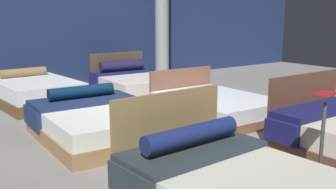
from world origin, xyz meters
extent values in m
cube|color=gray|center=(0.00, 0.00, -0.01)|extent=(18.00, 18.00, 0.02)
cube|color=navy|center=(0.00, 4.73, 1.75)|extent=(18.00, 0.06, 3.50)
cube|color=silver|center=(-1.16, -2.73, 0.30)|extent=(1.58, 2.04, 0.27)
cube|color=olive|center=(-1.21, -1.72, 0.51)|extent=(1.45, 0.11, 1.01)
cube|color=#293439|center=(-1.19, -2.10, 0.46)|extent=(1.56, 0.79, 0.05)
cube|color=#293439|center=(-1.96, -2.14, 0.29)|extent=(0.09, 0.72, 0.28)
cube|color=#293439|center=(-0.42, -2.07, 0.29)|extent=(0.09, 0.72, 0.28)
cylinder|color=navy|center=(-1.19, -2.08, 0.62)|extent=(1.18, 0.25, 0.19)
cube|color=brown|center=(1.23, -1.71, 0.50)|extent=(1.56, 0.04, 0.99)
cube|color=#19194E|center=(1.23, -1.99, 0.52)|extent=(1.64, 0.50, 0.09)
cube|color=#19194E|center=(0.39, -1.99, 0.33)|extent=(0.09, 0.50, 0.28)
cube|color=#9A734B|center=(-1.16, 0.09, 0.11)|extent=(1.70, 2.11, 0.21)
cube|color=white|center=(-1.16, 0.09, 0.33)|extent=(1.63, 2.04, 0.23)
cube|color=navy|center=(-1.14, 0.71, 0.47)|extent=(1.62, 0.82, 0.06)
cube|color=navy|center=(-1.94, 0.74, 0.30)|extent=(0.09, 0.75, 0.28)
cube|color=navy|center=(-0.33, 0.67, 0.30)|extent=(0.09, 0.75, 0.28)
cylinder|color=#08213E|center=(-1.14, 0.76, 0.61)|extent=(1.07, 0.23, 0.19)
cube|color=brown|center=(1.14, 0.02, 0.08)|extent=(1.63, 2.17, 0.15)
cube|color=silver|center=(1.14, 0.02, 0.26)|extent=(1.57, 2.11, 0.23)
cube|color=brown|center=(1.16, 1.09, 0.38)|extent=(1.50, 0.07, 0.76)
cube|color=brown|center=(-1.19, 2.91, 0.11)|extent=(1.56, 2.05, 0.22)
cube|color=white|center=(-1.19, 2.91, 0.36)|extent=(1.49, 1.99, 0.28)
cylinder|color=olive|center=(-1.23, 3.57, 0.59)|extent=(0.98, 0.24, 0.18)
cube|color=brown|center=(1.15, 2.83, 0.06)|extent=(1.65, 1.99, 0.12)
cube|color=silver|center=(1.15, 2.83, 0.25)|extent=(1.59, 1.93, 0.25)
cube|color=brown|center=(1.19, 3.79, 0.44)|extent=(1.48, 0.11, 0.88)
cube|color=#181C51|center=(1.18, 3.53, 0.40)|extent=(1.57, 0.54, 0.05)
cube|color=#181C51|center=(0.40, 3.56, 0.22)|extent=(0.07, 0.48, 0.30)
cube|color=#181C51|center=(1.95, 3.49, 0.22)|extent=(0.07, 0.48, 0.30)
cylinder|color=#1F1B40|center=(1.18, 3.53, 0.57)|extent=(1.17, 0.29, 0.24)
cylinder|color=#3F3F44|center=(0.00, -2.81, 0.01)|extent=(0.24, 0.24, 0.02)
cylinder|color=#3F3F44|center=(0.00, -2.81, 0.46)|extent=(0.04, 0.04, 0.93)
cube|color=#B21E1E|center=(0.00, -2.81, 1.03)|extent=(0.28, 0.20, 0.01)
cylinder|color=#99999E|center=(2.86, 4.16, 1.75)|extent=(0.40, 0.40, 3.50)
camera|label=1|loc=(-3.65, -5.04, 1.82)|focal=41.94mm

